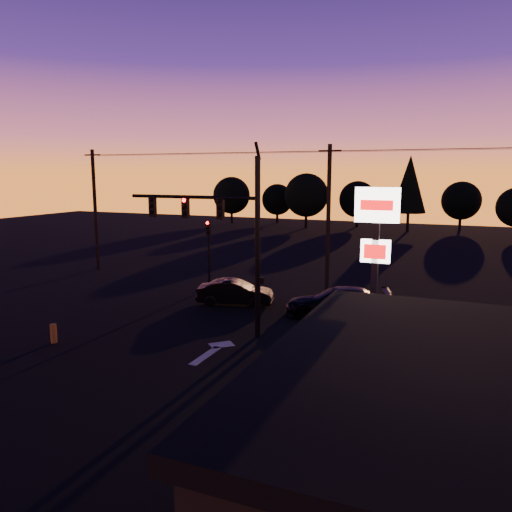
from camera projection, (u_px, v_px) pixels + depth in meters
The scene contains 18 objects.
ground at pixel (182, 362), 19.40m from camera, with size 120.00×120.00×0.00m, color black.
lane_arrow at pixel (214, 350), 20.72m from camera, with size 1.20×3.10×0.01m.
traffic_signal_mast at pixel (225, 226), 22.25m from camera, with size 6.79×0.52×8.58m.
secondary_signal at pixel (209, 244), 31.29m from camera, with size 0.30×0.31×4.35m.
pylon_sign at pixel (376, 242), 17.25m from camera, with size 1.50×0.28×6.80m.
utility_pole_0 at pixel (95, 209), 37.53m from camera, with size 1.40×0.26×9.00m.
utility_pole_1 at pixel (328, 217), 30.58m from camera, with size 1.40×0.26×9.00m.
power_wires at pixel (330, 151), 29.93m from camera, with size 36.00×1.22×0.07m.
bollard at pixel (54, 333), 21.61m from camera, with size 0.28×0.28×0.83m, color #C18022.
tree_0 at pixel (232, 195), 72.61m from camera, with size 5.36×5.36×6.74m.
tree_1 at pixel (277, 200), 73.12m from camera, with size 4.54×4.54×5.71m.
tree_2 at pixel (306, 195), 66.11m from camera, with size 5.77×5.78×7.26m.
tree_3 at pixel (358, 199), 67.53m from camera, with size 4.95×4.95×6.22m.
tree_4 at pixel (410, 184), 61.75m from camera, with size 4.18×4.18×9.50m.
tree_5 at pixel (461, 201), 64.33m from camera, with size 4.95×4.95×6.22m.
car_mid at pixel (235, 292), 27.85m from camera, with size 1.47×4.22×1.39m, color black.
car_right at pixel (337, 302), 25.43m from camera, with size 2.14×5.25×1.52m, color black.
suv_parked at pixel (365, 423), 13.30m from camera, with size 2.27×4.91×1.37m, color black.
Camera 1 is at (9.87, -15.86, 7.28)m, focal length 35.00 mm.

